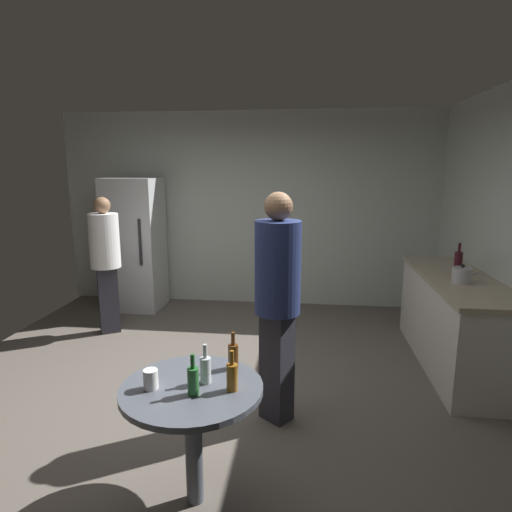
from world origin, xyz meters
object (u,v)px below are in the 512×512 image
at_px(wine_bottle_on_counter, 458,262).
at_px(person_in_white_shirt, 105,255).
at_px(refrigerator, 135,244).
at_px(person_in_navy_shirt, 278,291).
at_px(beer_bottle_amber, 232,376).
at_px(beer_bottle_green, 193,380).
at_px(beer_bottle_brown, 233,355).
at_px(foreground_table, 192,403).
at_px(kettle, 462,275).
at_px(plastic_cup_white, 151,379).
at_px(beer_bottle_clear, 206,369).

bearing_deg(wine_bottle_on_counter, person_in_white_shirt, 175.40).
distance_m(refrigerator, wine_bottle_on_counter, 4.04).
xyz_separation_m(refrigerator, person_in_white_shirt, (0.03, -0.95, 0.04)).
bearing_deg(person_in_white_shirt, person_in_navy_shirt, 21.43).
xyz_separation_m(beer_bottle_amber, person_in_navy_shirt, (0.18, 0.93, 0.22)).
bearing_deg(person_in_white_shirt, beer_bottle_amber, 5.85).
height_order(beer_bottle_amber, person_in_navy_shirt, person_in_navy_shirt).
relative_size(beer_bottle_amber, beer_bottle_green, 1.00).
xyz_separation_m(beer_bottle_brown, person_in_white_shirt, (-1.89, 2.27, 0.12)).
xyz_separation_m(refrigerator, beer_bottle_green, (1.75, -3.55, -0.08)).
distance_m(foreground_table, person_in_navy_shirt, 1.08).
bearing_deg(beer_bottle_brown, kettle, 40.96).
distance_m(refrigerator, person_in_white_shirt, 0.95).
bearing_deg(plastic_cup_white, beer_bottle_clear, 19.08).
xyz_separation_m(beer_bottle_amber, plastic_cup_white, (-0.45, -0.03, -0.03)).
height_order(refrigerator, beer_bottle_green, refrigerator).
distance_m(kettle, beer_bottle_amber, 2.60).
distance_m(beer_bottle_brown, person_in_white_shirt, 2.95).
xyz_separation_m(wine_bottle_on_counter, foreground_table, (-2.12, -2.20, -0.39)).
xyz_separation_m(kettle, person_in_navy_shirt, (-1.62, -0.93, 0.07)).
relative_size(beer_bottle_brown, beer_bottle_clear, 1.00).
distance_m(refrigerator, beer_bottle_amber, 3.99).
height_order(refrigerator, person_in_white_shirt, refrigerator).
distance_m(plastic_cup_white, person_in_white_shirt, 2.96).
xyz_separation_m(beer_bottle_green, beer_bottle_clear, (0.04, 0.13, 0.00)).
distance_m(beer_bottle_amber, beer_bottle_green, 0.21).
distance_m(foreground_table, beer_bottle_clear, 0.21).
distance_m(foreground_table, beer_bottle_brown, 0.36).
height_order(beer_bottle_clear, plastic_cup_white, beer_bottle_clear).
relative_size(refrigerator, beer_bottle_clear, 7.83).
distance_m(wine_bottle_on_counter, plastic_cup_white, 3.25).
relative_size(wine_bottle_on_counter, person_in_navy_shirt, 0.18).
bearing_deg(person_in_white_shirt, wine_bottle_on_counter, 53.95).
bearing_deg(beer_bottle_amber, plastic_cup_white, -175.72).
bearing_deg(plastic_cup_white, beer_bottle_amber, 4.28).
bearing_deg(beer_bottle_clear, foreground_table, -147.71).
relative_size(plastic_cup_white, person_in_white_shirt, 0.07).
bearing_deg(beer_bottle_green, person_in_navy_shirt, 69.05).
height_order(foreground_table, beer_bottle_green, beer_bottle_green).
bearing_deg(beer_bottle_clear, beer_bottle_amber, -21.78).
relative_size(plastic_cup_white, person_in_navy_shirt, 0.06).
height_order(kettle, beer_bottle_clear, kettle).
height_order(beer_bottle_brown, beer_bottle_clear, same).
height_order(wine_bottle_on_counter, beer_bottle_clear, wine_bottle_on_counter).
xyz_separation_m(beer_bottle_clear, person_in_white_shirt, (-1.76, 2.46, 0.12)).
relative_size(foreground_table, beer_bottle_brown, 3.48).
relative_size(beer_bottle_amber, person_in_navy_shirt, 0.13).
relative_size(refrigerator, beer_bottle_brown, 7.83).
bearing_deg(foreground_table, plastic_cup_white, -165.80).
relative_size(beer_bottle_brown, plastic_cup_white, 2.09).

